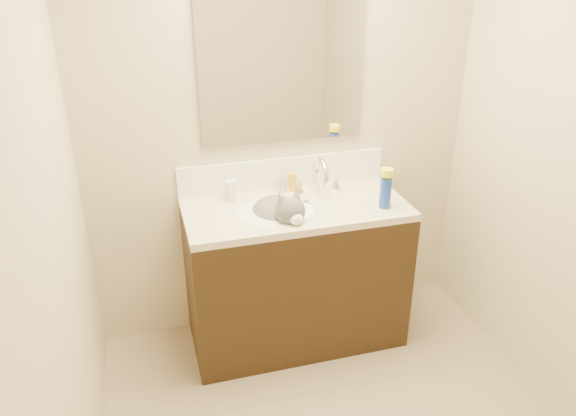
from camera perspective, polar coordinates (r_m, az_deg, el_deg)
room_shell at (r=1.92m, az=9.33°, el=5.01°), size 2.24×2.54×2.52m
vanity_cabinet at (r=3.23m, az=0.79°, el=-7.04°), size 1.20×0.55×0.82m
counter_slab at (r=3.02m, az=0.84°, el=-0.15°), size 1.20×0.55×0.04m
basin at (r=2.98m, az=-1.21°, el=-1.53°), size 0.45×0.36×0.14m
faucet at (r=3.14m, az=3.28°, el=3.03°), size 0.28×0.20×0.21m
cat at (r=2.97m, az=-0.83°, el=-0.81°), size 0.38×0.43×0.32m
backsplash at (r=3.20m, az=-0.50°, el=3.60°), size 1.20×0.02×0.18m
mirror at (r=3.03m, az=-0.54°, el=13.99°), size 0.90×0.02×0.80m
pill_bottle at (r=3.08m, az=-5.87°, el=1.81°), size 0.07×0.07×0.11m
pill_label at (r=3.08m, az=-5.86°, el=1.60°), size 0.06×0.06×0.04m
silver_jar at (r=3.17m, az=-0.74°, el=2.25°), size 0.07×0.07×0.06m
amber_bottle at (r=3.17m, az=0.49°, el=2.66°), size 0.05×0.05×0.11m
toothbrush at (r=3.05m, az=1.87°, el=0.66°), size 0.09×0.11×0.01m
toothbrush_head at (r=3.05m, az=1.87°, el=0.70°), size 0.03×0.03×0.01m
spray_can at (r=3.01m, az=9.86°, el=1.51°), size 0.08×0.08×0.17m
spray_cap at (r=2.96m, az=10.03°, el=3.58°), size 0.09×0.09×0.04m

